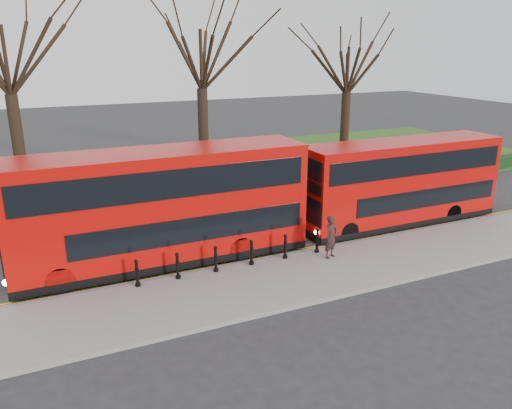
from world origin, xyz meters
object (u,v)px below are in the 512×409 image
bus_rear (401,183)px  pedestrian (331,237)px  bus_lead (163,208)px  bollard_row (234,256)px

bus_rear → pedestrian: bearing=-155.9°
bus_lead → bus_rear: size_ratio=1.12×
bollard_row → bus_lead: size_ratio=0.66×
bus_lead → bus_rear: bearing=-0.9°
bus_lead → pedestrian: size_ratio=6.51×
bus_lead → bus_rear: bus_lead is taller
bollard_row → bus_lead: bus_lead is taller
pedestrian → bollard_row: bearing=146.6°
bollard_row → pedestrian: size_ratio=4.30×
bus_lead → bollard_row: bearing=-41.3°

